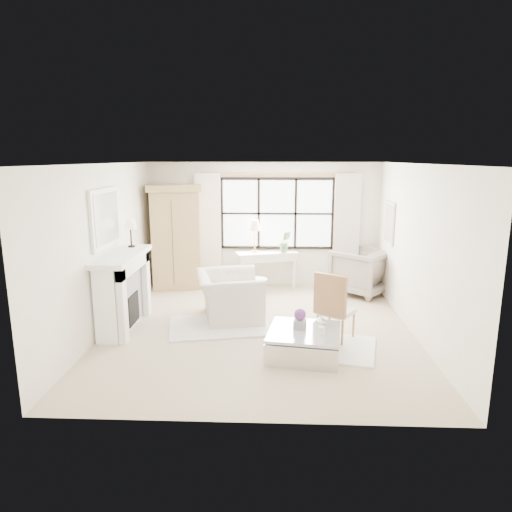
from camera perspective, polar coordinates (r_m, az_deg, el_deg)
The scene contains 32 objects.
floor at distance 7.68m, azimuth 0.34°, elevation -9.09°, with size 5.50×5.50×0.00m, color #C4B092.
ceiling at distance 7.16m, azimuth 0.37°, elevation 11.48°, with size 5.50×5.50×0.00m, color silver.
wall_back at distance 10.01m, azimuth 0.91°, elevation 3.92°, with size 5.00×5.00×0.00m, color white.
wall_front at distance 4.64m, azimuth -0.85°, elevation -5.88°, with size 5.00×5.00×0.00m, color beige.
wall_left at distance 7.80m, azimuth -18.33°, elevation 0.93°, with size 5.50×5.50×0.00m, color white.
wall_right at distance 7.64m, azimuth 19.45°, elevation 0.62°, with size 5.50×5.50×0.00m, color white.
window_pane at distance 9.96m, azimuth 2.65°, elevation 5.32°, with size 2.40×0.02×1.50m, color white.
window_frame at distance 9.95m, azimuth 2.65°, elevation 5.31°, with size 2.50×0.04×1.50m, color black, non-canonical shape.
curtain_rod at distance 9.83m, azimuth 2.70°, elevation 10.32°, with size 0.04×0.04×3.30m, color #B88240.
curtain_left at distance 10.03m, azimuth -5.98°, elevation 3.21°, with size 0.55×0.10×2.47m, color white.
curtain_right at distance 10.05m, azimuth 11.23°, elevation 3.06°, with size 0.55×0.10×2.47m, color beige.
fireplace at distance 7.88m, azimuth -16.44°, elevation -4.08°, with size 0.58×1.66×1.26m.
mirror_frame at distance 7.71m, azimuth -18.36°, elevation 4.50°, with size 0.05×1.15×0.95m, color white.
mirror_glass at distance 7.70m, azimuth -18.15°, elevation 4.51°, with size 0.02×1.00×0.80m, color silver.
art_frame at distance 9.21m, azimuth 16.33°, elevation 3.97°, with size 0.04×0.62×0.82m, color silver.
art_canvas at distance 9.21m, azimuth 16.21°, elevation 3.97°, with size 0.01×0.52×0.72m, color #B6A28D.
mantel_lamp at distance 8.20m, azimuth -15.44°, elevation 3.79°, with size 0.22×0.22×0.51m.
armoire at distance 9.94m, azimuth -10.02°, elevation 2.45°, with size 1.24×0.91×2.24m.
console_table at distance 9.92m, azimuth 1.35°, elevation -1.75°, with size 1.37×0.80×0.80m.
console_lamp at distance 9.74m, azimuth -0.18°, elevation 3.73°, with size 0.28×0.28×0.69m.
orchid_plant at distance 9.77m, azimuth 3.64°, elevation 1.79°, with size 0.25×0.20×0.46m, color #55704A.
side_table at distance 8.84m, azimuth 0.13°, elevation -3.96°, with size 0.40×0.40×0.51m.
rug_left at distance 7.81m, azimuth -4.51°, elevation -8.66°, with size 1.67×1.18×0.03m, color silver.
rug_right at distance 7.06m, azimuth 8.47°, elevation -11.09°, with size 1.49×1.12×0.03m, color white.
club_armchair at distance 8.07m, azimuth -3.33°, elevation -5.02°, with size 1.24×1.09×0.81m, color beige.
wingback_chair at distance 9.74m, azimuth 13.01°, elevation -1.87°, with size 1.01×1.04×0.95m, color gray.
french_chair at distance 7.24m, azimuth 9.85°, elevation -8.01°, with size 0.67×0.67×1.08m.
coffee_table at distance 6.70m, azimuth 6.02°, elevation -10.79°, with size 1.14×1.14×0.38m.
planter_box at distance 6.65m, azimuth 5.50°, elevation -8.49°, with size 0.17×0.17×0.13m, color gray.
planter_flowers at distance 6.60m, azimuth 5.53°, elevation -7.28°, with size 0.17×0.17×0.17m, color #5F2E75.
pillar_candle at distance 6.47m, azimuth 8.18°, elevation -9.23°, with size 0.09×0.09×0.12m, color silver.
coffee_vase at distance 6.78m, azimuth 8.04°, elevation -7.98°, with size 0.16×0.16×0.17m, color silver.
Camera 1 is at (0.25, -7.16, 2.79)m, focal length 32.00 mm.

